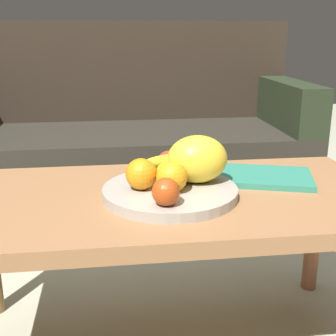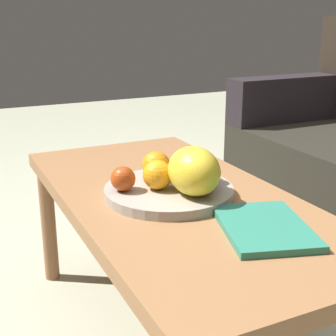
# 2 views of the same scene
# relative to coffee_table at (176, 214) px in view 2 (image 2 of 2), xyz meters

# --- Properties ---
(coffee_table) EXTENTS (1.12, 0.55, 0.46)m
(coffee_table) POSITION_rel_coffee_table_xyz_m (0.00, 0.00, 0.00)
(coffee_table) COLOR #93643E
(coffee_table) RESTS_ON ground_plane
(fruit_bowl) EXTENTS (0.34, 0.34, 0.03)m
(fruit_bowl) POSITION_rel_coffee_table_xyz_m (-0.00, -0.02, 0.07)
(fruit_bowl) COLOR #A19C90
(fruit_bowl) RESTS_ON coffee_table
(melon_large_front) EXTENTS (0.15, 0.12, 0.12)m
(melon_large_front) POSITION_rel_coffee_table_xyz_m (0.07, 0.01, 0.14)
(melon_large_front) COLOR yellow
(melon_large_front) RESTS_ON fruit_bowl
(orange_front) EXTENTS (0.08, 0.08, 0.08)m
(orange_front) POSITION_rel_coffee_table_xyz_m (-0.07, -0.02, 0.12)
(orange_front) COLOR orange
(orange_front) RESTS_ON fruit_bowl
(orange_left) EXTENTS (0.08, 0.08, 0.08)m
(orange_left) POSITION_rel_coffee_table_xyz_m (0.00, -0.05, 0.12)
(orange_left) COLOR orange
(orange_left) RESTS_ON fruit_bowl
(apple_front) EXTENTS (0.07, 0.07, 0.07)m
(apple_front) POSITION_rel_coffee_table_xyz_m (0.01, 0.08, 0.11)
(apple_front) COLOR #AD3424
(apple_front) RESTS_ON fruit_bowl
(apple_left) EXTENTS (0.06, 0.06, 0.06)m
(apple_left) POSITION_rel_coffee_table_xyz_m (-0.03, -0.14, 0.11)
(apple_left) COLOR #AE3E13
(apple_left) RESTS_ON fruit_bowl
(banana_bunch) EXTENTS (0.16, 0.16, 0.06)m
(banana_bunch) POSITION_rel_coffee_table_xyz_m (0.02, 0.05, 0.11)
(banana_bunch) COLOR yellow
(banana_bunch) RESTS_ON fruit_bowl
(magazine) EXTENTS (0.29, 0.25, 0.02)m
(magazine) POSITION_rel_coffee_table_xyz_m (0.28, 0.08, 0.06)
(magazine) COLOR #2D7D66
(magazine) RESTS_ON coffee_table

